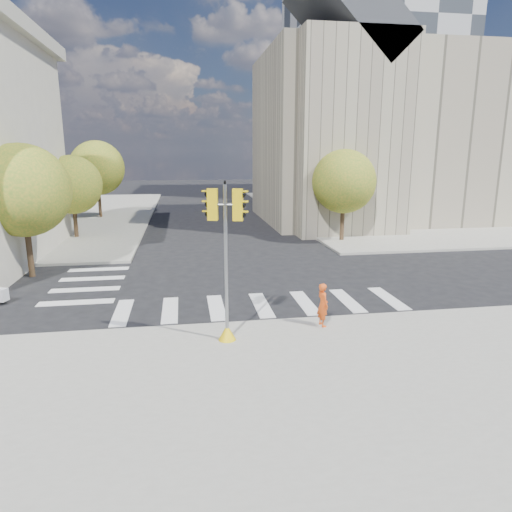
{
  "coord_description": "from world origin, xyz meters",
  "views": [
    {
      "loc": [
        -3.07,
        -19.09,
        6.03
      ],
      "look_at": [
        -0.36,
        -2.3,
        2.1
      ],
      "focal_mm": 32.0,
      "sensor_mm": 36.0,
      "label": 1
    }
  ],
  "objects_px": {
    "photographer": "(323,305)",
    "lamp_far": "(289,165)",
    "traffic_signal": "(226,275)",
    "lamp_near": "(332,171)"
  },
  "relations": [
    {
      "from": "traffic_signal",
      "to": "photographer",
      "type": "bearing_deg",
      "value": 26.14
    },
    {
      "from": "traffic_signal",
      "to": "lamp_far",
      "type": "bearing_deg",
      "value": 88.39
    },
    {
      "from": "photographer",
      "to": "traffic_signal",
      "type": "bearing_deg",
      "value": 92.65
    },
    {
      "from": "lamp_near",
      "to": "lamp_far",
      "type": "distance_m",
      "value": 14.0
    },
    {
      "from": "lamp_near",
      "to": "traffic_signal",
      "type": "xyz_separation_m",
      "value": [
        -9.82,
        -19.54,
        -2.28
      ]
    },
    {
      "from": "traffic_signal",
      "to": "photographer",
      "type": "height_order",
      "value": "traffic_signal"
    },
    {
      "from": "lamp_far",
      "to": "traffic_signal",
      "type": "bearing_deg",
      "value": -106.32
    },
    {
      "from": "lamp_far",
      "to": "photographer",
      "type": "relative_size",
      "value": 5.36
    },
    {
      "from": "photographer",
      "to": "lamp_far",
      "type": "bearing_deg",
      "value": -19.91
    },
    {
      "from": "lamp_near",
      "to": "traffic_signal",
      "type": "relative_size",
      "value": 1.61
    }
  ]
}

